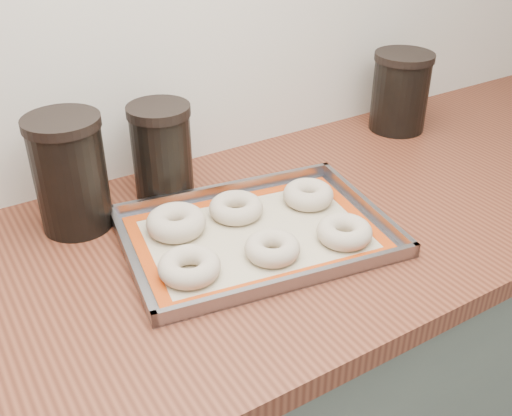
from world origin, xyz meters
TOP-DOWN VIEW (x-y plane):
  - cabinet at (0.00, 1.68)m, footprint 3.00×0.65m
  - countertop at (0.00, 1.68)m, footprint 3.06×0.68m
  - baking_tray at (-0.16, 1.66)m, footprint 0.51×0.40m
  - baking_mat at (-0.16, 1.66)m, footprint 0.46×0.35m
  - bagel_front_left at (-0.32, 1.61)m, footprint 0.12×0.12m
  - bagel_front_mid at (-0.18, 1.59)m, footprint 0.10×0.10m
  - bagel_front_right at (-0.04, 1.56)m, footprint 0.11×0.11m
  - bagel_back_left at (-0.28, 1.74)m, footprint 0.12×0.12m
  - bagel_back_mid at (-0.16, 1.73)m, footprint 0.10×0.10m
  - bagel_back_right at (-0.02, 1.70)m, footprint 0.11×0.11m
  - canister_left at (-0.42, 1.86)m, footprint 0.13×0.13m
  - canister_mid at (-0.24, 1.89)m, footprint 0.12×0.12m
  - canister_right at (0.38, 1.89)m, footprint 0.14×0.14m

SIDE VIEW (x-z plane):
  - cabinet at x=0.00m, z-range 0.00..0.86m
  - countertop at x=0.00m, z-range 0.86..0.90m
  - baking_mat at x=-0.16m, z-range 0.90..0.91m
  - baking_tray at x=-0.16m, z-range 0.89..0.92m
  - bagel_front_mid at x=-0.18m, z-range 0.90..0.94m
  - bagel_back_mid at x=-0.16m, z-range 0.90..0.94m
  - bagel_front_right at x=-0.04m, z-range 0.90..0.94m
  - bagel_front_left at x=-0.32m, z-range 0.90..0.94m
  - bagel_back_right at x=-0.02m, z-range 0.90..0.94m
  - bagel_back_left at x=-0.28m, z-range 0.90..0.94m
  - canister_mid at x=-0.24m, z-range 0.90..1.09m
  - canister_right at x=0.38m, z-range 0.90..1.09m
  - canister_left at x=-0.42m, z-range 0.90..1.11m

